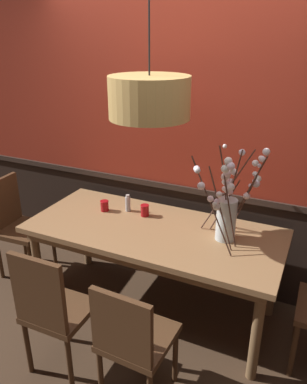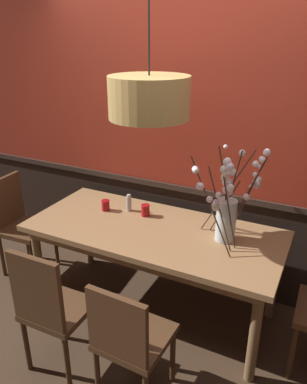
{
  "view_description": "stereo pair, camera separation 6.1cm",
  "coord_description": "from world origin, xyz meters",
  "px_view_note": "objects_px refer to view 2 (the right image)",
  "views": [
    {
      "loc": [
        1.1,
        -2.35,
        2.18
      ],
      "look_at": [
        0.0,
        0.0,
        1.08
      ],
      "focal_mm": 35.55,
      "sensor_mm": 36.0,
      "label": 1
    },
    {
      "loc": [
        1.16,
        -2.32,
        2.18
      ],
      "look_at": [
        0.0,
        0.0,
        1.08
      ],
      "focal_mm": 35.55,
      "sensor_mm": 36.0,
      "label": 2
    }
  ],
  "objects_px": {
    "chair_far_side_right": "(217,220)",
    "chair_near_side_left": "(50,306)",
    "chair_near_side_right": "(129,338)",
    "condiment_bottle": "(129,203)",
    "vase_with_blossoms": "(228,207)",
    "chair_head_west_end": "(19,221)",
    "candle_holder_nearer_edge": "(106,205)",
    "candle_holder_nearer_center": "(145,210)",
    "pendant_lamp": "(149,98)",
    "dining_table": "(154,238)",
    "chair_far_side_left": "(169,210)"
  },
  "relations": [
    {
      "from": "chair_near_side_left",
      "to": "chair_far_side_left",
      "type": "distance_m",
      "value": 1.7
    },
    {
      "from": "chair_head_west_end",
      "to": "candle_holder_nearer_edge",
      "type": "height_order",
      "value": "chair_head_west_end"
    },
    {
      "from": "chair_head_west_end",
      "to": "vase_with_blossoms",
      "type": "bearing_deg",
      "value": 3.21
    },
    {
      "from": "condiment_bottle",
      "to": "pendant_lamp",
      "type": "bearing_deg",
      "value": -37.93
    },
    {
      "from": "chair_far_side_right",
      "to": "chair_far_side_left",
      "type": "xyz_separation_m",
      "value": [
        -0.51,
        0.01,
        -0.0
      ]
    },
    {
      "from": "candle_holder_nearer_edge",
      "to": "chair_far_side_right",
      "type": "bearing_deg",
      "value": 43.12
    },
    {
      "from": "chair_far_side_left",
      "to": "vase_with_blossoms",
      "type": "bearing_deg",
      "value": -43.8
    },
    {
      "from": "condiment_bottle",
      "to": "pendant_lamp",
      "type": "distance_m",
      "value": 1.02
    },
    {
      "from": "chair_far_side_left",
      "to": "candle_holder_nearer_center",
      "type": "distance_m",
      "value": 0.74
    },
    {
      "from": "chair_near_side_left",
      "to": "chair_far_side_left",
      "type": "height_order",
      "value": "chair_near_side_left"
    },
    {
      "from": "chair_head_west_end",
      "to": "pendant_lamp",
      "type": "height_order",
      "value": "pendant_lamp"
    },
    {
      "from": "chair_head_west_end",
      "to": "vase_with_blossoms",
      "type": "height_order",
      "value": "vase_with_blossoms"
    },
    {
      "from": "chair_far_side_right",
      "to": "chair_near_side_left",
      "type": "bearing_deg",
      "value": -109.2
    },
    {
      "from": "dining_table",
      "to": "chair_near_side_left",
      "type": "bearing_deg",
      "value": -110.8
    },
    {
      "from": "chair_near_side_left",
      "to": "vase_with_blossoms",
      "type": "distance_m",
      "value": 1.37
    },
    {
      "from": "chair_near_side_right",
      "to": "chair_head_west_end",
      "type": "relative_size",
      "value": 0.94
    },
    {
      "from": "vase_with_blossoms",
      "to": "candle_holder_nearer_edge",
      "type": "distance_m",
      "value": 1.08
    },
    {
      "from": "dining_table",
      "to": "chair_near_side_right",
      "type": "relative_size",
      "value": 2.21
    },
    {
      "from": "candle_holder_nearer_edge",
      "to": "candle_holder_nearer_center",
      "type": "bearing_deg",
      "value": 9.56
    },
    {
      "from": "chair_far_side_right",
      "to": "chair_near_side_right",
      "type": "bearing_deg",
      "value": -90.29
    },
    {
      "from": "chair_near_side_left",
      "to": "chair_far_side_left",
      "type": "bearing_deg",
      "value": 87.32
    },
    {
      "from": "candle_holder_nearer_edge",
      "to": "condiment_bottle",
      "type": "distance_m",
      "value": 0.2
    },
    {
      "from": "candle_holder_nearer_center",
      "to": "condiment_bottle",
      "type": "distance_m",
      "value": 0.17
    },
    {
      "from": "chair_near_side_right",
      "to": "chair_near_side_left",
      "type": "distance_m",
      "value": 0.58
    },
    {
      "from": "chair_near_side_left",
      "to": "chair_far_side_left",
      "type": "xyz_separation_m",
      "value": [
        0.08,
        1.7,
        -0.02
      ]
    },
    {
      "from": "chair_near_side_left",
      "to": "candle_holder_nearer_edge",
      "type": "relative_size",
      "value": 10.52
    },
    {
      "from": "chair_head_west_end",
      "to": "vase_with_blossoms",
      "type": "xyz_separation_m",
      "value": [
        1.96,
        0.11,
        0.5
      ]
    },
    {
      "from": "chair_far_side_right",
      "to": "chair_near_side_right",
      "type": "relative_size",
      "value": 1.02
    },
    {
      "from": "dining_table",
      "to": "candle_holder_nearer_edge",
      "type": "xyz_separation_m",
      "value": [
        -0.51,
        0.11,
        0.13
      ]
    },
    {
      "from": "chair_near_side_right",
      "to": "condiment_bottle",
      "type": "distance_m",
      "value": 1.23
    },
    {
      "from": "chair_near_side_right",
      "to": "dining_table",
      "type": "bearing_deg",
      "value": 106.99
    },
    {
      "from": "dining_table",
      "to": "pendant_lamp",
      "type": "relative_size",
      "value": 1.57
    },
    {
      "from": "dining_table",
      "to": "chair_near_side_right",
      "type": "distance_m",
      "value": 0.89
    },
    {
      "from": "pendant_lamp",
      "to": "candle_holder_nearer_edge",
      "type": "bearing_deg",
      "value": 161.12
    },
    {
      "from": "dining_table",
      "to": "chair_far_side_left",
      "type": "bearing_deg",
      "value": 106.17
    },
    {
      "from": "chair_near_side_left",
      "to": "vase_with_blossoms",
      "type": "bearing_deg",
      "value": 47.04
    },
    {
      "from": "chair_far_side_right",
      "to": "vase_with_blossoms",
      "type": "relative_size",
      "value": 1.26
    },
    {
      "from": "chair_head_west_end",
      "to": "candle_holder_nearer_edge",
      "type": "distance_m",
      "value": 0.95
    },
    {
      "from": "chair_near_side_right",
      "to": "vase_with_blossoms",
      "type": "bearing_deg",
      "value": 72.4
    },
    {
      "from": "chair_far_side_right",
      "to": "chair_head_west_end",
      "type": "xyz_separation_m",
      "value": [
        -1.67,
        -0.86,
        0.01
      ]
    },
    {
      "from": "candle_holder_nearer_center",
      "to": "pendant_lamp",
      "type": "bearing_deg",
      "value": -55.81
    },
    {
      "from": "vase_with_blossoms",
      "to": "candle_holder_nearer_center",
      "type": "height_order",
      "value": "vase_with_blossoms"
    },
    {
      "from": "chair_head_west_end",
      "to": "condiment_bottle",
      "type": "xyz_separation_m",
      "value": [
        1.08,
        0.22,
        0.31
      ]
    },
    {
      "from": "chair_far_side_right",
      "to": "chair_head_west_end",
      "type": "relative_size",
      "value": 0.96
    },
    {
      "from": "dining_table",
      "to": "candle_holder_nearer_center",
      "type": "height_order",
      "value": "candle_holder_nearer_center"
    },
    {
      "from": "chair_far_side_right",
      "to": "pendant_lamp",
      "type": "relative_size",
      "value": 0.73
    },
    {
      "from": "dining_table",
      "to": "candle_holder_nearer_center",
      "type": "xyz_separation_m",
      "value": [
        -0.16,
        0.17,
        0.13
      ]
    },
    {
      "from": "vase_with_blossoms",
      "to": "chair_head_west_end",
      "type": "bearing_deg",
      "value": -176.79
    },
    {
      "from": "chair_head_west_end",
      "to": "pendant_lamp",
      "type": "relative_size",
      "value": 0.75
    },
    {
      "from": "chair_far_side_right",
      "to": "chair_near_side_left",
      "type": "height_order",
      "value": "chair_near_side_left"
    }
  ]
}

